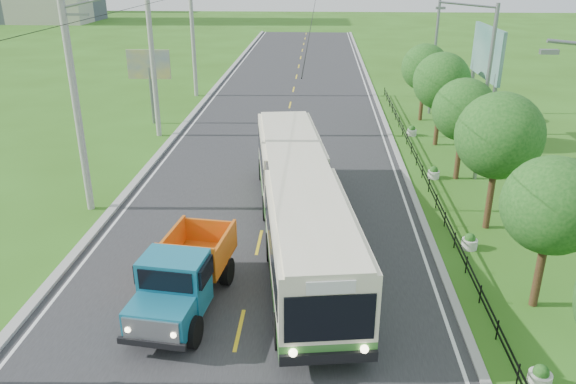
# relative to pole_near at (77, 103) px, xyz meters

# --- Properties ---
(ground) EXTENTS (240.00, 240.00, 0.00)m
(ground) POSITION_rel_pole_near_xyz_m (8.26, -9.00, -5.09)
(ground) COLOR #2F5D16
(ground) RESTS_ON ground
(road) EXTENTS (14.00, 120.00, 0.02)m
(road) POSITION_rel_pole_near_xyz_m (8.26, 11.00, -5.08)
(road) COLOR #28282B
(road) RESTS_ON ground
(curb_left) EXTENTS (0.40, 120.00, 0.15)m
(curb_left) POSITION_rel_pole_near_xyz_m (1.06, 11.00, -5.02)
(curb_left) COLOR #9E9E99
(curb_left) RESTS_ON ground
(curb_right) EXTENTS (0.30, 120.00, 0.10)m
(curb_right) POSITION_rel_pole_near_xyz_m (15.41, 11.00, -5.04)
(curb_right) COLOR #9E9E99
(curb_right) RESTS_ON ground
(edge_line_left) EXTENTS (0.12, 120.00, 0.00)m
(edge_line_left) POSITION_rel_pole_near_xyz_m (1.61, 11.00, -5.07)
(edge_line_left) COLOR silver
(edge_line_left) RESTS_ON road
(edge_line_right) EXTENTS (0.12, 120.00, 0.00)m
(edge_line_right) POSITION_rel_pole_near_xyz_m (14.91, 11.00, -5.07)
(edge_line_right) COLOR silver
(edge_line_right) RESTS_ON road
(centre_dash) EXTENTS (0.12, 2.20, 0.00)m
(centre_dash) POSITION_rel_pole_near_xyz_m (8.26, -9.00, -5.07)
(centre_dash) COLOR yellow
(centre_dash) RESTS_ON road
(railing_right) EXTENTS (0.04, 40.00, 0.60)m
(railing_right) POSITION_rel_pole_near_xyz_m (16.26, 5.00, -4.79)
(railing_right) COLOR black
(railing_right) RESTS_ON ground
(pole_near) EXTENTS (3.51, 0.32, 10.00)m
(pole_near) POSITION_rel_pole_near_xyz_m (0.00, 0.00, 0.00)
(pole_near) COLOR gray
(pole_near) RESTS_ON ground
(pole_mid) EXTENTS (3.51, 0.32, 10.00)m
(pole_mid) POSITION_rel_pole_near_xyz_m (0.00, 12.00, 0.00)
(pole_mid) COLOR gray
(pole_mid) RESTS_ON ground
(pole_far) EXTENTS (3.51, 0.32, 10.00)m
(pole_far) POSITION_rel_pole_near_xyz_m (0.00, 24.00, 0.00)
(pole_far) COLOR gray
(pole_far) RESTS_ON ground
(tree_second) EXTENTS (3.18, 3.26, 5.30)m
(tree_second) POSITION_rel_pole_near_xyz_m (18.12, -6.86, -1.57)
(tree_second) COLOR #382314
(tree_second) RESTS_ON ground
(tree_third) EXTENTS (3.60, 3.62, 6.00)m
(tree_third) POSITION_rel_pole_near_xyz_m (18.12, -0.86, -1.11)
(tree_third) COLOR #382314
(tree_third) RESTS_ON ground
(tree_fourth) EXTENTS (3.24, 3.31, 5.40)m
(tree_fourth) POSITION_rel_pole_near_xyz_m (18.12, 5.14, -1.51)
(tree_fourth) COLOR #382314
(tree_fourth) RESTS_ON ground
(tree_fifth) EXTENTS (3.48, 3.52, 5.80)m
(tree_fifth) POSITION_rel_pole_near_xyz_m (18.12, 11.14, -1.24)
(tree_fifth) COLOR #382314
(tree_fifth) RESTS_ON ground
(tree_back) EXTENTS (3.30, 3.36, 5.50)m
(tree_back) POSITION_rel_pole_near_xyz_m (18.12, 17.14, -1.44)
(tree_back) COLOR #382314
(tree_back) RESTS_ON ground
(streetlight_mid) EXTENTS (3.02, 0.20, 9.07)m
(streetlight_mid) POSITION_rel_pole_near_xyz_m (18.90, 5.00, -0.19)
(streetlight_mid) COLOR slate
(streetlight_mid) RESTS_ON ground
(streetlight_far) EXTENTS (3.02, 0.20, 9.07)m
(streetlight_far) POSITION_rel_pole_near_xyz_m (18.90, 19.00, -0.19)
(streetlight_far) COLOR slate
(streetlight_far) RESTS_ON ground
(planter_front) EXTENTS (0.64, 0.64, 0.67)m
(planter_front) POSITION_rel_pole_near_xyz_m (16.86, -11.00, -4.81)
(planter_front) COLOR silver
(planter_front) RESTS_ON ground
(planter_near) EXTENTS (0.64, 0.64, 0.67)m
(planter_near) POSITION_rel_pole_near_xyz_m (16.86, -3.00, -4.81)
(planter_near) COLOR silver
(planter_near) RESTS_ON ground
(planter_mid) EXTENTS (0.64, 0.64, 0.67)m
(planter_mid) POSITION_rel_pole_near_xyz_m (16.86, 5.00, -4.81)
(planter_mid) COLOR silver
(planter_mid) RESTS_ON ground
(planter_far) EXTENTS (0.64, 0.64, 0.67)m
(planter_far) POSITION_rel_pole_near_xyz_m (16.86, 13.00, -4.81)
(planter_far) COLOR silver
(planter_far) RESTS_ON ground
(billboard_left) EXTENTS (3.00, 0.20, 5.20)m
(billboard_left) POSITION_rel_pole_near_xyz_m (-1.24, 15.00, -1.23)
(billboard_left) COLOR slate
(billboard_left) RESTS_ON ground
(billboard_right) EXTENTS (0.24, 6.00, 7.30)m
(billboard_right) POSITION_rel_pole_near_xyz_m (20.56, 11.00, 0.25)
(billboard_right) COLOR slate
(billboard_right) RESTS_ON ground
(bus) EXTENTS (5.02, 17.19, 3.28)m
(bus) POSITION_rel_pole_near_xyz_m (9.89, -2.70, -3.12)
(bus) COLOR #397B31
(bus) RESTS_ON ground
(dump_truck) EXTENTS (2.79, 5.82, 2.36)m
(dump_truck) POSITION_rel_pole_near_xyz_m (6.29, -7.79, -3.76)
(dump_truck) COLOR #166A88
(dump_truck) RESTS_ON ground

